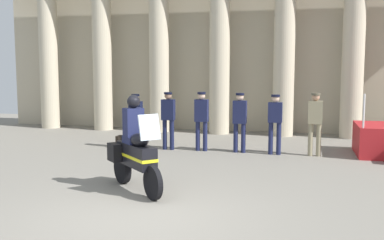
% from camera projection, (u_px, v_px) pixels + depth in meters
% --- Properties ---
extents(ground_plane, '(28.00, 28.00, 0.00)m').
position_uv_depth(ground_plane, '(137.00, 215.00, 7.60)').
color(ground_plane, gray).
extents(colonnade_backdrop, '(17.95, 1.59, 6.45)m').
position_uv_depth(colonnade_backdrop, '(222.00, 41.00, 17.04)').
color(colonnade_backdrop, '#B6AB91').
rests_on(colonnade_backdrop, ground_plane).
extents(officer_in_row_0, '(0.39, 0.24, 1.64)m').
position_uv_depth(officer_in_row_0, '(136.00, 117.00, 13.66)').
color(officer_in_row_0, black).
rests_on(officer_in_row_0, ground_plane).
extents(officer_in_row_1, '(0.39, 0.24, 1.71)m').
position_uv_depth(officer_in_row_1, '(168.00, 116.00, 13.49)').
color(officer_in_row_1, '#141938').
rests_on(officer_in_row_1, ground_plane).
extents(officer_in_row_2, '(0.39, 0.24, 1.72)m').
position_uv_depth(officer_in_row_2, '(201.00, 116.00, 13.29)').
color(officer_in_row_2, '#191E42').
rests_on(officer_in_row_2, ground_plane).
extents(officer_in_row_3, '(0.39, 0.24, 1.71)m').
position_uv_depth(officer_in_row_3, '(240.00, 118.00, 13.03)').
color(officer_in_row_3, '#191E42').
rests_on(officer_in_row_3, ground_plane).
extents(officer_in_row_4, '(0.39, 0.24, 1.68)m').
position_uv_depth(officer_in_row_4, '(275.00, 119.00, 12.73)').
color(officer_in_row_4, '#191E42').
rests_on(officer_in_row_4, ground_plane).
extents(officer_in_row_5, '(0.39, 0.24, 1.74)m').
position_uv_depth(officer_in_row_5, '(315.00, 119.00, 12.51)').
color(officer_in_row_5, gray).
rests_on(officer_in_row_5, ground_plane).
extents(motorcycle_with_rider, '(1.56, 1.57, 1.90)m').
position_uv_depth(motorcycle_with_rider, '(135.00, 151.00, 9.04)').
color(motorcycle_with_rider, black).
rests_on(motorcycle_with_rider, ground_plane).
extents(briefcase_on_ground, '(0.10, 0.32, 0.36)m').
position_uv_depth(briefcase_on_ground, '(119.00, 141.00, 13.97)').
color(briefcase_on_ground, black).
rests_on(briefcase_on_ground, ground_plane).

